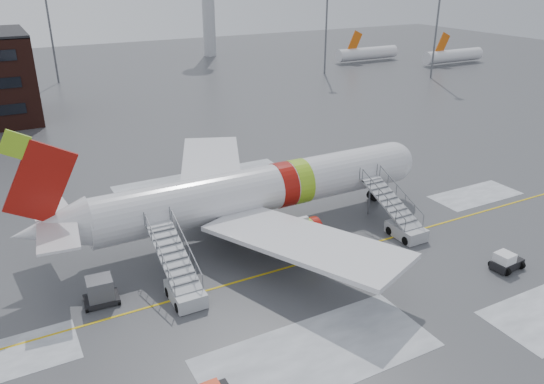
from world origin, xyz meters
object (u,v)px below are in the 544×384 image
airliner (250,192)px  uld_container (100,292)px  airstair_fwd (401,222)px  airstair_aft (181,281)px  pushback_tug (506,262)px

airliner → uld_container: size_ratio=14.80×
airstair_fwd → airstair_aft: (-19.07, 0.00, 0.00)m
airstair_aft → airliner: bearing=37.8°
airstair_aft → uld_container: bearing=161.9°
airstair_aft → airstair_fwd: bearing=0.0°
pushback_tug → uld_container: size_ratio=1.05×
airstair_fwd → pushback_tug: 8.66m
airstair_fwd → uld_container: (-24.08, 1.64, -0.20)m
airstair_fwd → pushback_tug: airstair_fwd is taller
airstair_fwd → airstair_aft: bearing=180.0°
airstair_aft → uld_container: size_ratio=3.25×
uld_container → airstair_fwd: bearing=-3.9°
airstair_aft → pushback_tug: bearing=-20.1°
airliner → airstair_fwd: 12.71m
airliner → airstair_fwd: airliner is taller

